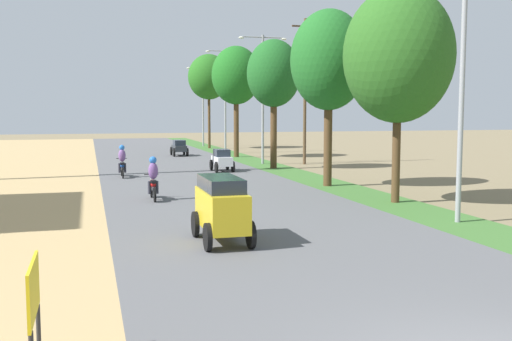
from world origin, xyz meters
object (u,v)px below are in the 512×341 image
object	(u,v)px
car_sedan_charcoal	(179,147)
car_van_yellow	(221,206)
motorbike_foreground_rider	(153,180)
streetlamp_mid	(263,90)
motorbike_ahead_second	(122,162)
median_tree_third	(274,74)
streetlamp_farthest	(203,100)
median_tree_nearest	(398,56)
streetlamp_near	(462,80)
street_signboard	(34,298)
median_tree_fifth	(209,77)
median_tree_fourth	(236,76)
car_hatchback_white	(222,159)
utility_pole_near	(305,89)
streetlamp_far	(225,94)
median_tree_second	(329,61)

from	to	relation	value
car_sedan_charcoal	car_van_yellow	bearing A→B (deg)	-96.28
car_van_yellow	motorbike_foreground_rider	bearing A→B (deg)	96.68
streetlamp_mid	motorbike_ahead_second	size ratio (longest dim) A/B	4.55
car_van_yellow	motorbike_ahead_second	distance (m)	16.32
median_tree_third	streetlamp_farthest	size ratio (longest dim) A/B	0.98
median_tree_nearest	car_van_yellow	world-z (taller)	median_tree_nearest
streetlamp_near	motorbike_ahead_second	distance (m)	18.19
street_signboard	streetlamp_mid	size ratio (longest dim) A/B	0.18
median_tree_fifth	streetlamp_mid	xyz separation A→B (m)	(0.11, -17.21, -1.79)
median_tree_third	motorbike_foreground_rider	xyz separation A→B (m)	(-8.23, -11.16, -4.73)
streetlamp_near	motorbike_ahead_second	size ratio (longest dim) A/B	4.11
median_tree_fourth	motorbike_ahead_second	size ratio (longest dim) A/B	4.52
streetlamp_near	car_hatchback_white	bearing A→B (deg)	101.95
street_signboard	median_tree_fourth	world-z (taller)	median_tree_fourth
median_tree_fifth	utility_pole_near	distance (m)	17.89
street_signboard	car_van_yellow	bearing A→B (deg)	60.85
median_tree_third	utility_pole_near	bearing A→B (deg)	42.64
motorbike_ahead_second	median_tree_third	bearing A→B (deg)	17.42
streetlamp_farthest	streetlamp_far	bearing A→B (deg)	-90.00
street_signboard	median_tree_third	xyz separation A→B (m)	(11.22, 26.06, 4.48)
median_tree_fourth	streetlamp_far	size ratio (longest dim) A/B	0.97
median_tree_fifth	streetlamp_far	world-z (taller)	median_tree_fifth
streetlamp_mid	utility_pole_near	world-z (taller)	utility_pole_near
streetlamp_mid	motorbike_foreground_rider	distance (m)	17.03
car_hatchback_white	median_tree_second	bearing A→B (deg)	-67.21
median_tree_second	median_tree_fifth	size ratio (longest dim) A/B	0.92
streetlamp_far	motorbike_foreground_rider	xyz separation A→B (m)	(-8.47, -25.18, -4.00)
street_signboard	median_tree_nearest	world-z (taller)	median_tree_nearest
streetlamp_mid	median_tree_fourth	bearing A→B (deg)	92.26
streetlamp_far	car_sedan_charcoal	bearing A→B (deg)	-146.90
street_signboard	median_tree_second	size ratio (longest dim) A/B	0.19
median_tree_fifth	streetlamp_near	bearing A→B (deg)	-89.84
street_signboard	car_sedan_charcoal	bearing A→B (deg)	79.01
streetlamp_mid	car_van_yellow	size ratio (longest dim) A/B	3.40
median_tree_nearest	motorbike_ahead_second	size ratio (longest dim) A/B	4.36
street_signboard	median_tree_third	world-z (taller)	median_tree_third
median_tree_third	car_sedan_charcoal	bearing A→B (deg)	109.41
car_sedan_charcoal	street_signboard	bearing A→B (deg)	-100.99
streetlamp_near	streetlamp_mid	size ratio (longest dim) A/B	0.90
street_signboard	utility_pole_near	world-z (taller)	utility_pole_near
median_tree_fourth	motorbike_ahead_second	bearing A→B (deg)	-126.50
streetlamp_far	car_sedan_charcoal	distance (m)	6.49
median_tree_second	car_van_yellow	distance (m)	13.37
median_tree_fourth	streetlamp_farthest	distance (m)	14.69
street_signboard	median_tree_second	bearing A→B (deg)	57.42
motorbike_ahead_second	car_hatchback_white	bearing A→B (deg)	17.12
street_signboard	car_van_yellow	distance (m)	8.04
streetlamp_farthest	car_sedan_charcoal	bearing A→B (deg)	-108.47
median_tree_third	utility_pole_near	xyz separation A→B (m)	(2.95, 2.72, -0.74)
median_tree_nearest	car_sedan_charcoal	world-z (taller)	median_tree_nearest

